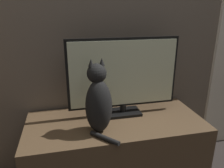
{
  "coord_description": "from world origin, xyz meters",
  "views": [
    {
      "loc": [
        -0.32,
        -0.41,
        1.24
      ],
      "look_at": [
        -0.03,
        0.9,
        0.77
      ],
      "focal_mm": 35.0,
      "sensor_mm": 36.0,
      "label": 1
    }
  ],
  "objects": [
    {
      "name": "tv",
      "position": [
        0.08,
        1.0,
        0.79
      ],
      "size": [
        0.79,
        0.15,
        0.56
      ],
      "color": "black",
      "rests_on": "tv_stand"
    },
    {
      "name": "cat",
      "position": [
        -0.13,
        0.8,
        0.7
      ],
      "size": [
        0.19,
        0.29,
        0.47
      ],
      "rotation": [
        0.0,
        0.0,
        0.13
      ],
      "color": "black",
      "rests_on": "tv_stand"
    },
    {
      "name": "tv_stand",
      "position": [
        0.0,
        0.91,
        0.25
      ],
      "size": [
        1.22,
        0.54,
        0.5
      ],
      "color": "brown",
      "rests_on": "ground_plane"
    }
  ]
}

